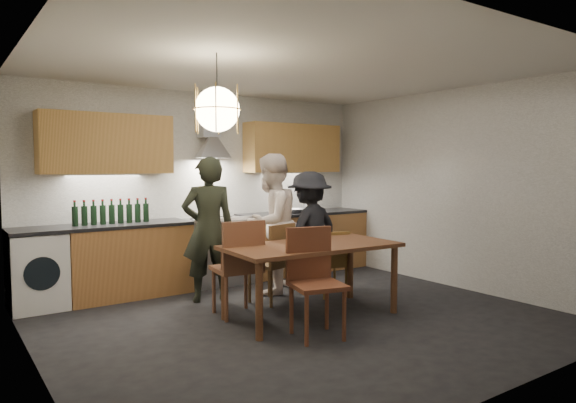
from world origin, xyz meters
TOP-DOWN VIEW (x-y plane):
  - ground at (0.00, 0.00)m, footprint 5.00×5.00m
  - room_shell at (0.00, 0.00)m, footprint 5.02×4.52m
  - counter_run at (0.02, 1.95)m, footprint 5.00×0.62m
  - range_stove at (0.00, 1.94)m, footprint 0.90×0.60m
  - wall_fixtures at (0.00, 2.07)m, footprint 4.30×0.54m
  - pendant_lamp at (-1.00, -0.10)m, footprint 0.43×0.43m
  - dining_table at (0.14, -0.01)m, footprint 1.87×1.00m
  - chair_back_left at (-0.50, 0.39)m, footprint 0.52×0.52m
  - chair_back_mid at (0.11, 0.63)m, footprint 0.51×0.51m
  - chair_back_right at (0.84, 0.49)m, footprint 0.43×0.43m
  - chair_front at (-0.20, -0.48)m, footprint 0.55×0.55m
  - person_left at (-0.48, 1.17)m, footprint 0.72×0.58m
  - person_mid at (0.34, 1.10)m, footprint 1.04×0.94m
  - person_right at (0.87, 1.00)m, footprint 1.07×0.74m
  - mixing_bowl at (1.27, 1.87)m, footprint 0.32×0.32m
  - stock_pot at (1.60, 1.96)m, footprint 0.23×0.23m
  - wine_bottles at (-1.37, 1.97)m, footprint 0.91×0.07m

SIDE VIEW (x-z plane):
  - ground at x=0.00m, z-range 0.00..0.00m
  - range_stove at x=0.00m, z-range -0.02..0.90m
  - counter_run at x=0.02m, z-range 0.00..0.90m
  - chair_back_right at x=0.84m, z-range 0.06..0.87m
  - chair_back_mid at x=0.11m, z-range 0.07..1.00m
  - chair_front at x=-0.20m, z-range 0.07..1.09m
  - chair_back_left at x=-0.50m, z-range 0.08..1.10m
  - dining_table at x=0.14m, z-range 0.30..1.07m
  - person_right at x=0.87m, z-range 0.00..1.52m
  - person_left at x=-0.48m, z-range 0.00..1.70m
  - person_mid at x=0.34m, z-range 0.00..1.75m
  - mixing_bowl at x=1.27m, z-range 0.90..0.96m
  - stock_pot at x=1.60m, z-range 0.90..1.03m
  - wine_bottles at x=-1.37m, z-range 0.90..1.20m
  - room_shell at x=0.00m, z-range 0.40..3.01m
  - wall_fixtures at x=0.00m, z-range 1.32..2.42m
  - pendant_lamp at x=-1.00m, z-range 1.75..2.45m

